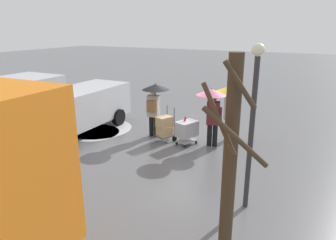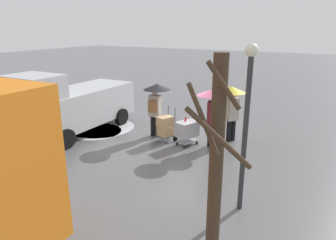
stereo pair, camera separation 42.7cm
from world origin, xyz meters
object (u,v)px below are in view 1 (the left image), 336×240
(hand_dolly_boxes, at_px, (165,127))
(pedestrian_pink_side, at_px, (230,100))
(bare_tree_near, at_px, (229,164))
(pedestrian_white_side, at_px, (212,104))
(street_lamp, at_px, (253,112))
(shopping_cart_vendor, at_px, (187,130))
(cargo_van_parked_right, at_px, (69,106))
(pedestrian_black_side, at_px, (155,98))

(hand_dolly_boxes, xyz_separation_m, pedestrian_pink_side, (-2.11, -1.23, 1.01))
(bare_tree_near, bearing_deg, pedestrian_white_side, -68.19)
(pedestrian_white_side, bearing_deg, hand_dolly_boxes, 12.50)
(pedestrian_white_side, xyz_separation_m, street_lamp, (-2.09, 3.39, 0.80))
(pedestrian_pink_side, xyz_separation_m, bare_tree_near, (-1.77, 6.29, 0.41))
(pedestrian_white_side, bearing_deg, pedestrian_pink_side, -115.74)
(hand_dolly_boxes, bearing_deg, pedestrian_white_side, -167.50)
(shopping_cart_vendor, xyz_separation_m, street_lamp, (-2.93, 3.11, 1.80))
(hand_dolly_boxes, distance_m, pedestrian_pink_side, 2.64)
(cargo_van_parked_right, distance_m, street_lamp, 7.85)
(cargo_van_parked_right, bearing_deg, pedestrian_black_side, -157.20)
(cargo_van_parked_right, bearing_deg, hand_dolly_boxes, -164.47)
(cargo_van_parked_right, distance_m, pedestrian_black_side, 3.42)
(hand_dolly_boxes, relative_size, pedestrian_black_side, 0.61)
(hand_dolly_boxes, xyz_separation_m, street_lamp, (-3.80, 3.01, 1.80))
(shopping_cart_vendor, height_order, bare_tree_near, bare_tree_near)
(pedestrian_white_side, relative_size, bare_tree_near, 0.56)
(cargo_van_parked_right, bearing_deg, pedestrian_pink_side, -158.81)
(pedestrian_pink_side, xyz_separation_m, pedestrian_black_side, (2.69, 0.94, -0.01))
(hand_dolly_boxes, xyz_separation_m, pedestrian_white_side, (-1.70, -0.38, 1.00))
(cargo_van_parked_right, relative_size, shopping_cart_vendor, 5.13)
(shopping_cart_vendor, height_order, hand_dolly_boxes, hand_dolly_boxes)
(hand_dolly_boxes, bearing_deg, shopping_cart_vendor, -173.87)
(bare_tree_near, relative_size, street_lamp, 0.99)
(pedestrian_pink_side, bearing_deg, shopping_cart_vendor, 42.36)
(shopping_cart_vendor, relative_size, street_lamp, 0.27)
(pedestrian_black_side, bearing_deg, bare_tree_near, 129.84)
(hand_dolly_boxes, relative_size, pedestrian_white_side, 0.61)
(pedestrian_pink_side, bearing_deg, bare_tree_near, 105.70)
(hand_dolly_boxes, relative_size, bare_tree_near, 0.34)
(cargo_van_parked_right, relative_size, bare_tree_near, 1.40)
(cargo_van_parked_right, height_order, hand_dolly_boxes, cargo_van_parked_right)
(pedestrian_white_side, bearing_deg, pedestrian_black_side, 2.34)
(bare_tree_near, bearing_deg, pedestrian_pink_side, -74.30)
(hand_dolly_boxes, distance_m, bare_tree_near, 6.54)
(cargo_van_parked_right, relative_size, pedestrian_pink_side, 2.49)
(pedestrian_white_side, distance_m, street_lamp, 4.06)
(street_lamp, bearing_deg, pedestrian_white_side, -58.32)
(shopping_cart_vendor, bearing_deg, cargo_van_parked_right, 13.79)
(hand_dolly_boxes, bearing_deg, bare_tree_near, 127.48)
(hand_dolly_boxes, relative_size, pedestrian_pink_side, 0.61)
(shopping_cart_vendor, xyz_separation_m, pedestrian_pink_side, (-1.24, -1.13, 1.02))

